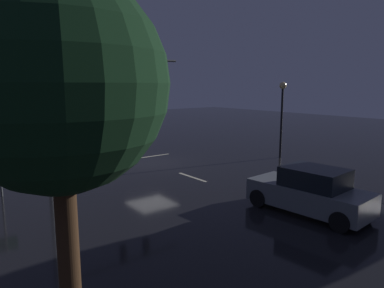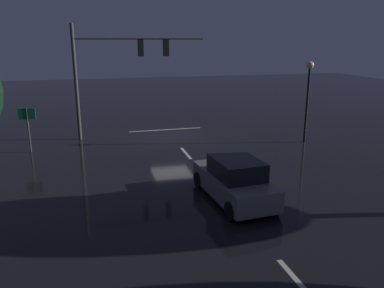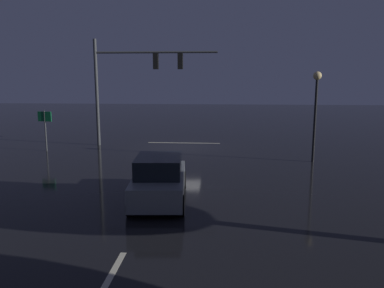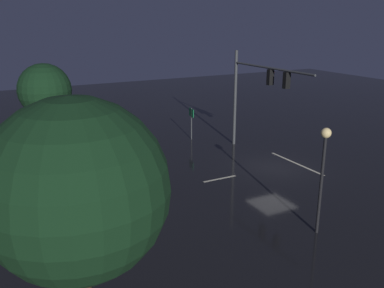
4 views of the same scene
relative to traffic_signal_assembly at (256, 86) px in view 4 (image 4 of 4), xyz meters
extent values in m
plane|color=black|center=(-3.12, 0.67, -4.73)|extent=(80.00, 80.00, 0.00)
cylinder|color=#383A3D|center=(2.52, 0.01, -1.26)|extent=(0.22, 0.22, 6.94)
cylinder|color=#383A3D|center=(-1.44, 0.01, 1.35)|extent=(7.92, 0.14, 0.14)
cube|color=black|center=(-1.44, 0.01, 0.78)|extent=(0.32, 0.36, 1.00)
sphere|color=red|center=(-1.44, -0.18, 1.10)|extent=(0.20, 0.20, 0.20)
sphere|color=black|center=(-1.44, -0.18, 0.78)|extent=(0.20, 0.20, 0.20)
sphere|color=black|center=(-1.44, -0.18, 0.46)|extent=(0.20, 0.20, 0.20)
cube|color=black|center=(-3.03, 0.01, 0.78)|extent=(0.32, 0.36, 1.00)
sphere|color=red|center=(-3.03, -0.18, 1.10)|extent=(0.20, 0.20, 0.20)
sphere|color=black|center=(-3.03, -0.18, 0.78)|extent=(0.20, 0.20, 0.20)
sphere|color=black|center=(-3.03, -0.18, 0.46)|extent=(0.20, 0.20, 0.20)
cube|color=beige|center=(-3.12, 4.67, -4.73)|extent=(0.16, 2.20, 0.01)
cube|color=beige|center=(-3.12, 10.67, -4.73)|extent=(0.16, 2.20, 0.01)
cube|color=beige|center=(-3.12, -1.19, -4.73)|extent=(5.00, 0.16, 0.01)
cube|color=slate|center=(-3.39, 11.24, -4.11)|extent=(2.12, 4.42, 0.80)
cube|color=black|center=(-3.40, 11.43, -3.37)|extent=(1.75, 2.21, 0.68)
cylinder|color=black|center=(-2.43, 9.70, -4.39)|extent=(0.27, 0.69, 0.68)
cylinder|color=black|center=(-4.11, 9.58, -4.39)|extent=(0.27, 0.69, 0.68)
cylinder|color=black|center=(-2.67, 12.89, -4.39)|extent=(0.27, 0.69, 0.68)
cylinder|color=black|center=(-4.34, 12.77, -4.39)|extent=(0.27, 0.69, 0.68)
sphere|color=#F9EFC6|center=(-2.58, 9.17, -4.06)|extent=(0.20, 0.20, 0.20)
sphere|color=#F9EFC6|center=(-3.88, 9.07, -4.06)|extent=(0.20, 0.20, 0.20)
cylinder|color=black|center=(-10.63, 4.21, -2.53)|extent=(0.14, 0.14, 4.41)
sphere|color=#F9D88C|center=(-10.63, 4.21, -0.15)|extent=(0.44, 0.44, 0.44)
cylinder|color=#383A3D|center=(5.11, 2.27, -3.49)|extent=(0.09, 0.09, 2.49)
cube|color=#0F6033|center=(5.11, 2.27, -2.59)|extent=(0.90, 0.19, 0.60)
sphere|color=black|center=(-13.14, 14.96, 0.40)|extent=(4.63, 4.63, 4.63)
cylinder|color=#382314|center=(5.75, 12.78, -3.07)|extent=(0.36, 0.36, 3.32)
sphere|color=black|center=(5.75, 12.78, -0.11)|extent=(3.47, 3.47, 3.47)
camera|label=1|loc=(7.49, 18.41, -0.15)|focal=33.05mm
camera|label=2|loc=(1.70, 24.17, 1.26)|focal=35.84mm
camera|label=3|loc=(-5.57, 24.66, -0.22)|focal=35.49mm
camera|label=4|loc=(-22.76, 16.83, 4.41)|focal=39.02mm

